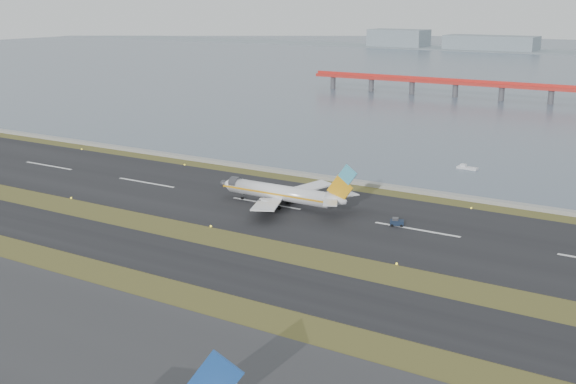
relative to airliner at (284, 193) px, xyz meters
The scene contains 8 objects.
ground 30.59m from the airliner, 99.83° to the right, with size 1000.00×1000.00×0.00m, color #3D4A1A.
taxiway_strip 42.40m from the airliner, 97.05° to the right, with size 1000.00×18.00×0.10m, color black.
runway_strip 6.21m from the airliner, behind, with size 1000.00×45.00×0.10m, color black.
seawall 30.64m from the airliner, 99.79° to the left, with size 1000.00×2.50×1.00m, color gray.
red_pier 220.59m from the airliner, 86.15° to the left, with size 260.00×5.00×10.20m.
airliner is the anchor object (origin of this frame).
pushback_tug 29.99m from the airliner, ahead, with size 3.44×2.69×1.94m.
workboat_near 68.27m from the airliner, 68.41° to the left, with size 6.29×2.37×1.50m.
Camera 1 is at (95.97, -114.20, 49.47)m, focal length 45.00 mm.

